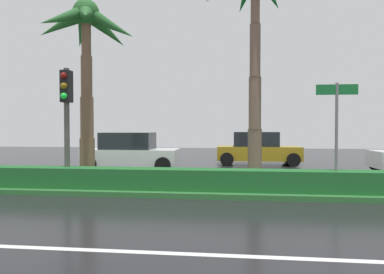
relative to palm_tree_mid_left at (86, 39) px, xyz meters
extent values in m
cube|color=black|center=(6.41, 0.64, -5.06)|extent=(90.00, 42.00, 0.10)
cube|color=white|center=(6.41, -6.36, -5.01)|extent=(81.00, 0.14, 0.01)
cube|color=#2D6B33|center=(6.41, -0.36, -4.94)|extent=(85.50, 4.00, 0.15)
cube|color=#1E6028|center=(6.41, -1.76, -4.56)|extent=(76.50, 0.70, 0.60)
cylinder|color=brown|center=(0.08, -0.13, -4.15)|extent=(0.51, 0.51, 1.42)
cylinder|color=brown|center=(0.05, -0.08, -2.73)|extent=(0.45, 0.45, 1.42)
cylinder|color=brown|center=(0.03, -0.03, -1.31)|extent=(0.39, 0.39, 1.42)
cylinder|color=brown|center=(0.00, 0.03, 0.11)|extent=(0.32, 0.32, 1.42)
sphere|color=#285E2B|center=(0.00, 0.03, 0.92)|extent=(0.90, 0.90, 0.90)
cone|color=#285E2B|center=(0.84, 0.06, 0.48)|extent=(1.95, 0.64, 1.38)
cone|color=#285E2B|center=(0.46, 0.73, 0.50)|extent=(1.51, 1.93, 1.35)
cone|color=#285E2B|center=(-0.45, 0.74, 0.51)|extent=(1.51, 1.94, 1.33)
cone|color=#285E2B|center=(-0.86, 0.06, 0.56)|extent=(1.97, 0.63, 1.25)
cone|color=#285E2B|center=(-0.42, -0.72, 0.53)|extent=(1.44, 1.97, 1.30)
cone|color=#285E2B|center=(0.34, -0.79, 0.60)|extent=(1.27, 2.03, 1.18)
cylinder|color=brown|center=(5.82, 0.22, -3.99)|extent=(0.47, 0.47, 1.74)
cylinder|color=brown|center=(5.81, 0.18, -2.25)|extent=(0.41, 0.41, 1.74)
cylinder|color=brown|center=(5.81, 0.13, -0.52)|extent=(0.36, 0.36, 1.74)
cylinder|color=#4C4C47|center=(0.08, -1.60, -3.07)|extent=(0.16, 0.16, 3.58)
cube|color=black|center=(0.08, -1.60, -1.83)|extent=(0.28, 0.32, 0.96)
sphere|color=maroon|center=(0.08, -1.77, -1.53)|extent=(0.20, 0.20, 0.20)
sphere|color=#7F600F|center=(0.08, -1.77, -1.83)|extent=(0.20, 0.20, 0.20)
sphere|color=#1EEA3F|center=(0.08, -1.77, -2.13)|extent=(0.20, 0.20, 0.20)
cylinder|color=slate|center=(7.88, -1.76, -3.36)|extent=(0.08, 0.08, 3.00)
cube|color=#146B2D|center=(7.88, -1.76, -2.04)|extent=(1.10, 0.03, 0.28)
cube|color=white|center=(0.48, 3.82, -4.41)|extent=(4.30, 1.76, 0.72)
cube|color=#1E2328|center=(0.33, 3.82, -3.67)|extent=(2.30, 1.58, 0.76)
cylinder|color=black|center=(2.13, 4.72, -4.67)|extent=(0.68, 0.22, 0.68)
cylinder|color=black|center=(2.13, 2.92, -4.67)|extent=(0.68, 0.22, 0.68)
cylinder|color=black|center=(-1.17, 4.72, -4.67)|extent=(0.68, 0.22, 0.68)
cylinder|color=black|center=(-1.17, 2.92, -4.67)|extent=(0.68, 0.22, 0.68)
cube|color=#B28C1E|center=(6.47, 6.88, -4.41)|extent=(4.30, 1.76, 0.72)
cube|color=#1E2328|center=(6.32, 6.88, -3.67)|extent=(2.30, 1.58, 0.76)
cylinder|color=black|center=(8.12, 7.78, -4.67)|extent=(0.68, 0.22, 0.68)
cylinder|color=black|center=(8.12, 5.98, -4.67)|extent=(0.68, 0.22, 0.68)
cylinder|color=black|center=(4.82, 7.78, -4.67)|extent=(0.68, 0.22, 0.68)
cylinder|color=black|center=(4.82, 5.98, -4.67)|extent=(0.68, 0.22, 0.68)
cylinder|color=black|center=(11.51, 4.64, -4.67)|extent=(0.68, 0.22, 0.68)
camera|label=1|loc=(5.01, -11.49, -3.09)|focal=32.12mm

